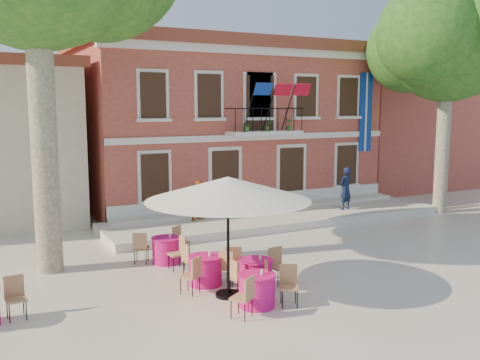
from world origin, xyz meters
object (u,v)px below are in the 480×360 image
patio_umbrella (228,189)px  cafe_table_0 (257,289)px  plane_tree_east (448,44)px  cafe_table_3 (205,269)px  pedestrian_navy (345,188)px  cafe_table_4 (167,249)px  cafe_table_1 (256,273)px  pedestrian_orange (200,200)px

patio_umbrella → cafe_table_0: bearing=-71.6°
patio_umbrella → cafe_table_0: (0.30, -0.91, -2.23)m
plane_tree_east → cafe_table_3: size_ratio=5.20×
plane_tree_east → pedestrian_navy: bearing=164.0°
cafe_table_3 → cafe_table_4: size_ratio=1.00×
patio_umbrella → cafe_table_0: patio_umbrella is taller
patio_umbrella → pedestrian_navy: size_ratio=2.24×
cafe_table_1 → cafe_table_4: same height
cafe_table_0 → cafe_table_4: bearing=99.6°
pedestrian_navy → cafe_table_0: (-8.18, -7.17, -0.76)m
patio_umbrella → cafe_table_4: patio_umbrella is taller
cafe_table_0 → cafe_table_1: same height
pedestrian_navy → pedestrian_orange: pedestrian_navy is taller
cafe_table_0 → plane_tree_east: bearing=25.8°
cafe_table_0 → cafe_table_1: 1.16m
cafe_table_1 → cafe_table_4: (-1.25, 3.20, 0.00)m
cafe_table_0 → cafe_table_1: (0.53, 1.03, 0.00)m
cafe_table_3 → pedestrian_navy: bearing=31.2°
pedestrian_orange → cafe_table_3: (-2.42, -6.10, -0.63)m
plane_tree_east → pedestrian_navy: (-4.19, 1.20, -5.95)m
cafe_table_3 → cafe_table_4: bearing=96.3°
pedestrian_orange → pedestrian_navy: bearing=-35.4°
plane_tree_east → cafe_table_4: bearing=-172.4°
pedestrian_orange → cafe_table_0: size_ratio=0.81×
cafe_table_0 → cafe_table_1: bearing=62.7°
plane_tree_east → cafe_table_1: plane_tree_east is taller
plane_tree_east → pedestrian_orange: 12.24m
plane_tree_east → cafe_table_4: (-13.09, -1.74, -6.71)m
pedestrian_navy → cafe_table_1: (-7.65, -6.14, -0.76)m
plane_tree_east → pedestrian_orange: size_ratio=6.37×
pedestrian_navy → cafe_table_4: bearing=2.3°
pedestrian_orange → plane_tree_east: bearing=-38.7°
pedestrian_orange → cafe_table_4: pedestrian_orange is taller
cafe_table_3 → patio_umbrella: bearing=-81.1°
pedestrian_navy → pedestrian_orange: (-6.23, 0.86, -0.13)m
cafe_table_3 → cafe_table_4: (-0.25, 2.30, 0.00)m
patio_umbrella → plane_tree_east: bearing=21.8°
plane_tree_east → cafe_table_1: bearing=-157.4°
pedestrian_navy → pedestrian_orange: size_ratio=1.17×
patio_umbrella → pedestrian_orange: 7.64m
patio_umbrella → pedestrian_navy: (8.48, 6.27, -1.47)m
cafe_table_3 → cafe_table_4: 2.32m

